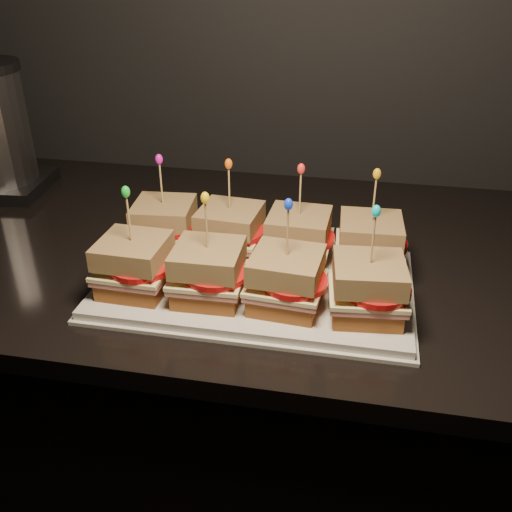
# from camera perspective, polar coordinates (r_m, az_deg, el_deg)

# --- Properties ---
(cabinet) EXTENTS (2.49, 0.69, 0.87)m
(cabinet) POSITION_cam_1_polar(r_m,az_deg,el_deg) (1.30, -2.72, -17.04)
(cabinet) COLOR black
(cabinet) RESTS_ON ground
(granite_slab) EXTENTS (2.53, 0.73, 0.03)m
(granite_slab) POSITION_cam_1_polar(r_m,az_deg,el_deg) (1.03, -3.29, 0.59)
(granite_slab) COLOR black
(granite_slab) RESTS_ON cabinet
(platter) EXTENTS (0.47, 0.29, 0.02)m
(platter) POSITION_cam_1_polar(r_m,az_deg,el_deg) (0.89, -0.00, -2.61)
(platter) COLOR silver
(platter) RESTS_ON granite_slab
(platter_rim) EXTENTS (0.48, 0.30, 0.01)m
(platter_rim) POSITION_cam_1_polar(r_m,az_deg,el_deg) (0.89, -0.00, -2.94)
(platter_rim) COLOR silver
(platter_rim) RESTS_ON granite_slab
(sandwich_0_bread_bot) EXTENTS (0.10, 0.10, 0.03)m
(sandwich_0_bread_bot) POSITION_cam_1_polar(r_m,az_deg,el_deg) (0.97, -8.99, 1.55)
(sandwich_0_bread_bot) COLOR brown
(sandwich_0_bread_bot) RESTS_ON platter
(sandwich_0_ham) EXTENTS (0.11, 0.11, 0.01)m
(sandwich_0_ham) POSITION_cam_1_polar(r_m,az_deg,el_deg) (0.97, -9.07, 2.44)
(sandwich_0_ham) COLOR #CD706C
(sandwich_0_ham) RESTS_ON sandwich_0_bread_bot
(sandwich_0_cheese) EXTENTS (0.11, 0.11, 0.01)m
(sandwich_0_cheese) POSITION_cam_1_polar(r_m,az_deg,el_deg) (0.96, -9.10, 2.81)
(sandwich_0_cheese) COLOR #FEF2AA
(sandwich_0_cheese) RESTS_ON sandwich_0_ham
(sandwich_0_tomato) EXTENTS (0.09, 0.09, 0.01)m
(sandwich_0_tomato) POSITION_cam_1_polar(r_m,az_deg,el_deg) (0.95, -8.57, 3.01)
(sandwich_0_tomato) COLOR red
(sandwich_0_tomato) RESTS_ON sandwich_0_cheese
(sandwich_0_bread_top) EXTENTS (0.10, 0.10, 0.03)m
(sandwich_0_bread_top) POSITION_cam_1_polar(r_m,az_deg,el_deg) (0.95, -9.23, 4.34)
(sandwich_0_bread_top) COLOR brown
(sandwich_0_bread_top) RESTS_ON sandwich_0_tomato
(sandwich_0_pick) EXTENTS (0.00, 0.00, 0.09)m
(sandwich_0_pick) POSITION_cam_1_polar(r_m,az_deg,el_deg) (0.93, -9.45, 6.91)
(sandwich_0_pick) COLOR tan
(sandwich_0_pick) RESTS_ON sandwich_0_bread_top
(sandwich_0_frill) EXTENTS (0.01, 0.01, 0.02)m
(sandwich_0_frill) POSITION_cam_1_polar(r_m,az_deg,el_deg) (0.92, -9.67, 9.52)
(sandwich_0_frill) COLOR #D212A3
(sandwich_0_frill) RESTS_ON sandwich_0_pick
(sandwich_1_bread_bot) EXTENTS (0.10, 0.10, 0.03)m
(sandwich_1_bread_bot) POSITION_cam_1_polar(r_m,az_deg,el_deg) (0.94, -2.56, 0.97)
(sandwich_1_bread_bot) COLOR brown
(sandwich_1_bread_bot) RESTS_ON platter
(sandwich_1_ham) EXTENTS (0.11, 0.11, 0.01)m
(sandwich_1_ham) POSITION_cam_1_polar(r_m,az_deg,el_deg) (0.93, -2.58, 1.89)
(sandwich_1_ham) COLOR #CD706C
(sandwich_1_ham) RESTS_ON sandwich_1_bread_bot
(sandwich_1_cheese) EXTENTS (0.11, 0.11, 0.01)m
(sandwich_1_cheese) POSITION_cam_1_polar(r_m,az_deg,el_deg) (0.93, -2.59, 2.27)
(sandwich_1_cheese) COLOR #FEF2AA
(sandwich_1_cheese) RESTS_ON sandwich_1_ham
(sandwich_1_tomato) EXTENTS (0.09, 0.09, 0.01)m
(sandwich_1_tomato) POSITION_cam_1_polar(r_m,az_deg,el_deg) (0.92, -1.96, 2.46)
(sandwich_1_tomato) COLOR red
(sandwich_1_tomato) RESTS_ON sandwich_1_cheese
(sandwich_1_bread_top) EXTENTS (0.10, 0.10, 0.03)m
(sandwich_1_bread_top) POSITION_cam_1_polar(r_m,az_deg,el_deg) (0.92, -2.63, 3.84)
(sandwich_1_bread_top) COLOR brown
(sandwich_1_bread_top) RESTS_ON sandwich_1_tomato
(sandwich_1_pick) EXTENTS (0.00, 0.00, 0.09)m
(sandwich_1_pick) POSITION_cam_1_polar(r_m,az_deg,el_deg) (0.90, -2.69, 6.49)
(sandwich_1_pick) COLOR tan
(sandwich_1_pick) RESTS_ON sandwich_1_bread_top
(sandwich_1_frill) EXTENTS (0.01, 0.01, 0.02)m
(sandwich_1_frill) POSITION_cam_1_polar(r_m,az_deg,el_deg) (0.88, -2.76, 9.19)
(sandwich_1_frill) COLOR #FA610D
(sandwich_1_frill) RESTS_ON sandwich_1_pick
(sandwich_2_bread_bot) EXTENTS (0.10, 0.10, 0.03)m
(sandwich_2_bread_bot) POSITION_cam_1_polar(r_m,az_deg,el_deg) (0.93, 4.20, 0.35)
(sandwich_2_bread_bot) COLOR brown
(sandwich_2_bread_bot) RESTS_ON platter
(sandwich_2_ham) EXTENTS (0.11, 0.10, 0.01)m
(sandwich_2_ham) POSITION_cam_1_polar(r_m,az_deg,el_deg) (0.92, 4.24, 1.28)
(sandwich_2_ham) COLOR #CD706C
(sandwich_2_ham) RESTS_ON sandwich_2_bread_bot
(sandwich_2_cheese) EXTENTS (0.11, 0.10, 0.01)m
(sandwich_2_cheese) POSITION_cam_1_polar(r_m,az_deg,el_deg) (0.91, 4.25, 1.67)
(sandwich_2_cheese) COLOR #FEF2AA
(sandwich_2_cheese) RESTS_ON sandwich_2_ham
(sandwich_2_tomato) EXTENTS (0.09, 0.09, 0.01)m
(sandwich_2_tomato) POSITION_cam_1_polar(r_m,az_deg,el_deg) (0.90, 4.98, 1.85)
(sandwich_2_tomato) COLOR red
(sandwich_2_tomato) RESTS_ON sandwich_2_cheese
(sandwich_2_bread_top) EXTENTS (0.10, 0.10, 0.03)m
(sandwich_2_bread_top) POSITION_cam_1_polar(r_m,az_deg,el_deg) (0.90, 4.32, 3.26)
(sandwich_2_bread_top) COLOR brown
(sandwich_2_bread_top) RESTS_ON sandwich_2_tomato
(sandwich_2_pick) EXTENTS (0.00, 0.00, 0.09)m
(sandwich_2_pick) POSITION_cam_1_polar(r_m,az_deg,el_deg) (0.88, 4.43, 5.95)
(sandwich_2_pick) COLOR tan
(sandwich_2_pick) RESTS_ON sandwich_2_bread_top
(sandwich_2_frill) EXTENTS (0.01, 0.01, 0.02)m
(sandwich_2_frill) POSITION_cam_1_polar(r_m,az_deg,el_deg) (0.87, 4.54, 8.70)
(sandwich_2_frill) COLOR red
(sandwich_2_frill) RESTS_ON sandwich_2_pick
(sandwich_3_bread_bot) EXTENTS (0.10, 0.10, 0.03)m
(sandwich_3_bread_bot) POSITION_cam_1_polar(r_m,az_deg,el_deg) (0.92, 11.11, -0.29)
(sandwich_3_bread_bot) COLOR brown
(sandwich_3_bread_bot) RESTS_ON platter
(sandwich_3_ham) EXTENTS (0.11, 0.10, 0.01)m
(sandwich_3_ham) POSITION_cam_1_polar(r_m,az_deg,el_deg) (0.91, 11.21, 0.64)
(sandwich_3_ham) COLOR #CD706C
(sandwich_3_ham) RESTS_ON sandwich_3_bread_bot
(sandwich_3_cheese) EXTENTS (0.11, 0.11, 0.01)m
(sandwich_3_cheese) POSITION_cam_1_polar(r_m,az_deg,el_deg) (0.91, 11.25, 1.03)
(sandwich_3_cheese) COLOR #FEF2AA
(sandwich_3_cheese) RESTS_ON sandwich_3_ham
(sandwich_3_tomato) EXTENTS (0.09, 0.09, 0.01)m
(sandwich_3_tomato) POSITION_cam_1_polar(r_m,az_deg,el_deg) (0.90, 12.05, 1.20)
(sandwich_3_tomato) COLOR red
(sandwich_3_tomato) RESTS_ON sandwich_3_cheese
(sandwich_3_bread_top) EXTENTS (0.10, 0.10, 0.03)m
(sandwich_3_bread_top) POSITION_cam_1_polar(r_m,az_deg,el_deg) (0.90, 11.42, 2.61)
(sandwich_3_bread_top) COLOR brown
(sandwich_3_bread_top) RESTS_ON sandwich_3_tomato
(sandwich_3_pick) EXTENTS (0.00, 0.00, 0.09)m
(sandwich_3_pick) POSITION_cam_1_polar(r_m,az_deg,el_deg) (0.88, 11.71, 5.31)
(sandwich_3_pick) COLOR tan
(sandwich_3_pick) RESTS_ON sandwich_3_bread_top
(sandwich_3_frill) EXTENTS (0.01, 0.01, 0.02)m
(sandwich_3_frill) POSITION_cam_1_polar(r_m,az_deg,el_deg) (0.86, 12.01, 8.04)
(sandwich_3_frill) COLOR #E6A311
(sandwich_3_frill) RESTS_ON sandwich_3_pick
(sandwich_4_bread_bot) EXTENTS (0.10, 0.10, 0.03)m
(sandwich_4_bread_bot) POSITION_cam_1_polar(r_m,az_deg,el_deg) (0.86, -11.88, -2.49)
(sandwich_4_bread_bot) COLOR brown
(sandwich_4_bread_bot) RESTS_ON platter
(sandwich_4_ham) EXTENTS (0.10, 0.10, 0.01)m
(sandwich_4_ham) POSITION_cam_1_polar(r_m,az_deg,el_deg) (0.86, -11.99, -1.53)
(sandwich_4_ham) COLOR #CD706C
(sandwich_4_ham) RESTS_ON sandwich_4_bread_bot
(sandwich_4_cheese) EXTENTS (0.11, 0.10, 0.01)m
(sandwich_4_cheese) POSITION_cam_1_polar(r_m,az_deg,el_deg) (0.85, -12.04, -1.12)
(sandwich_4_cheese) COLOR #FEF2AA
(sandwich_4_cheese) RESTS_ON sandwich_4_ham
(sandwich_4_tomato) EXTENTS (0.09, 0.09, 0.01)m
(sandwich_4_tomato) POSITION_cam_1_polar(r_m,az_deg,el_deg) (0.84, -11.48, -0.96)
(sandwich_4_tomato) COLOR red
(sandwich_4_tomato) RESTS_ON sandwich_4_cheese
(sandwich_4_bread_top) EXTENTS (0.10, 0.10, 0.03)m
(sandwich_4_bread_top) POSITION_cam_1_polar(r_m,az_deg,el_deg) (0.84, -12.23, 0.54)
(sandwich_4_bread_top) COLOR brown
(sandwich_4_bread_top) RESTS_ON sandwich_4_tomato
(sandwich_4_pick) EXTENTS (0.00, 0.00, 0.09)m
(sandwich_4_pick) POSITION_cam_1_polar(r_m,az_deg,el_deg) (0.82, -12.56, 3.38)
(sandwich_4_pick) COLOR tan
(sandwich_4_pick) RESTS_ON sandwich_4_bread_top
(sandwich_4_frill) EXTENTS (0.01, 0.01, 0.02)m
(sandwich_4_frill) POSITION_cam_1_polar(r_m,az_deg,el_deg) (0.80, -12.90, 6.29)
(sandwich_4_frill) COLOR green
(sandwich_4_frill) RESTS_ON sandwich_4_pick
(sandwich_5_bread_bot) EXTENTS (0.10, 0.10, 0.03)m
(sandwich_5_bread_bot) POSITION_cam_1_polar(r_m,az_deg,el_deg) (0.83, -4.69, -3.31)
(sandwich_5_bread_bot) COLOR brown
(sandwich_5_bread_bot) RESTS_ON platter
(sandwich_5_ham) EXTENTS (0.10, 0.10, 0.01)m
(sandwich_5_ham) POSITION_cam_1_polar(r_m,az_deg,el_deg) (0.82, -4.74, -2.31)
(sandwich_5_ham) COLOR #CD706C
(sandwich_5_ham) RESTS_ON sandwich_5_bread_bot
(sandwich_5_cheese) EXTENTS (0.11, 0.10, 0.01)m
(sandwich_5_cheese) POSITION_cam_1_polar(r_m,az_deg,el_deg) (0.82, -4.76, -1.89)
(sandwich_5_cheese) COLOR #FEF2AA
(sandwich_5_cheese) RESTS_ON sandwich_5_ham
(sandwich_5_tomato) EXTENTS (0.09, 0.09, 0.01)m
(sandwich_5_tomato) POSITION_cam_1_polar(r_m,az_deg,el_deg) (0.81, -4.07, -1.73)
(sandwich_5_tomato) COLOR red
(sandwich_5_tomato) RESTS_ON sandwich_5_cheese
(sandwich_5_bread_top) EXTENTS (0.10, 0.10, 0.03)m
(sandwich_5_bread_top) POSITION_cam_1_polar(r_m,az_deg,el_deg) (0.80, -4.84, -0.17)
(sandwich_5_bread_top) COLOR brown
(sandwich_5_bread_top) RESTS_ON sandwich_5_tomato
(sandwich_5_pick) EXTENTS (0.00, 0.00, 0.09)m
(sandwich_5_pick) POSITION_cam_1_polar(r_m,az_deg,el_deg) (0.78, -4.98, 2.78)
(sandwich_5_pick) COLOR tan
(sandwich_5_pick) RESTS_ON sandwich_5_bread_top
(sandwich_5_frill) EXTENTS (0.01, 0.01, 0.02)m
(sandwich_5_frill) POSITION_cam_1_polar(r_m,az_deg,el_deg) (0.76, -5.12, 5.82)
(sandwich_5_frill) COLOR yellow
(sandwich_5_frill) RESTS_ON sandwich_5_pick
(sandwich_6_bread_bot) EXTENTS (0.10, 0.10, 0.03)m
(sandwich_6_bread_bot) POSITION_cam_1_polar(r_m,az_deg,el_deg) (0.81, 2.98, -4.12)
(sandwich_6_bread_bot) COLOR brown
(sandwich_6_bread_bot) RESTS_ON platter
(sandwich_6_ham) EXTENTS (0.11, 0.11, 0.01)m
(sandwich_6_ham) POSITION_cam_1_polar(r_m,az_deg,el_deg) (0.80, 3.01, -3.11)
(sandwich_6_ham) COLOR #CD706C
(sandwich_6_ham) RESTS_ON sandwich_6_bread_bot
(sandwich_6_cheese) EXTENTS (0.11, 0.11, 0.01)m
(sandwich_6_cheese) POSITION_cam_1_polar(r_m,az_deg,el_deg) (0.80, 3.03, -2.68)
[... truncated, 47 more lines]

